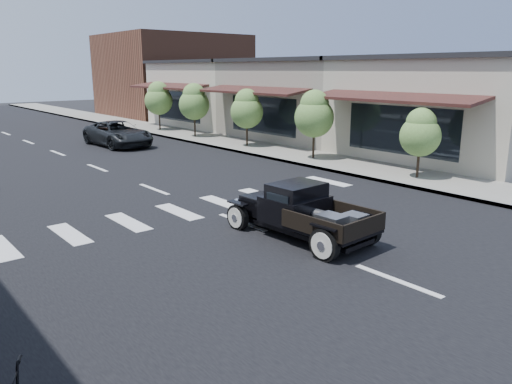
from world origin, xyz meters
TOP-DOWN VIEW (x-y plane):
  - ground at (0.00, 0.00)m, footprint 120.00×120.00m
  - road at (0.00, 15.00)m, footprint 14.00×80.00m
  - road_markings at (0.00, 10.00)m, footprint 12.00×60.00m
  - sidewalk_right at (8.50, 15.00)m, footprint 3.00×80.00m
  - storefront_near at (15.00, 4.00)m, footprint 10.00×9.00m
  - storefront_mid at (15.00, 13.00)m, footprint 10.00×9.00m
  - storefront_far at (15.00, 22.00)m, footprint 10.00×9.00m
  - far_building_right at (15.50, 32.00)m, footprint 11.00×10.00m
  - small_tree_a at (8.30, 1.98)m, footprint 1.49×1.49m
  - small_tree_b at (8.30, 7.39)m, footprint 1.77×1.77m
  - small_tree_c at (8.30, 12.25)m, footprint 1.71×1.71m
  - small_tree_d at (8.30, 17.31)m, footprint 1.82×1.82m
  - small_tree_e at (8.30, 21.64)m, footprint 1.83×1.83m
  - hotrod_pickup at (0.38, 0.10)m, footprint 2.08×4.12m
  - second_car at (3.39, 17.33)m, footprint 2.36×4.89m

SIDE VIEW (x-z plane):
  - ground at x=0.00m, z-range 0.00..0.00m
  - road_markings at x=0.00m, z-range -0.03..0.03m
  - road at x=0.00m, z-range 0.00..0.02m
  - sidewalk_right at x=8.50m, z-range 0.00..0.15m
  - second_car at x=3.39m, z-range 0.00..1.34m
  - hotrod_pickup at x=0.38m, z-range 0.00..1.40m
  - small_tree_a at x=8.30m, z-range 0.15..2.64m
  - small_tree_c at x=8.30m, z-range 0.15..3.00m
  - small_tree_b at x=8.30m, z-range 0.15..3.10m
  - small_tree_d at x=8.30m, z-range 0.15..3.18m
  - small_tree_e at x=8.30m, z-range 0.15..3.20m
  - storefront_near at x=15.00m, z-range 0.00..4.50m
  - storefront_mid at x=15.00m, z-range 0.00..4.50m
  - storefront_far at x=15.00m, z-range 0.00..4.50m
  - far_building_right at x=15.50m, z-range 0.00..7.00m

